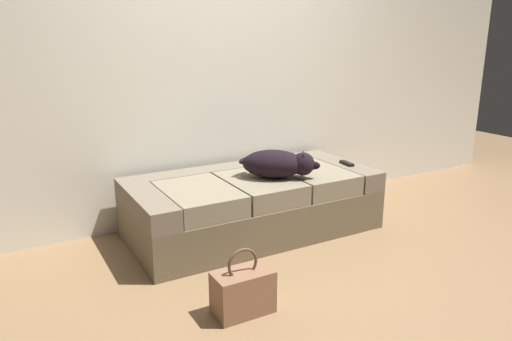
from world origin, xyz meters
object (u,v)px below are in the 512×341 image
dog_dark (278,164)px  tv_remote (347,163)px  couch (253,204)px  handbag (243,291)px

dog_dark → tv_remote: 0.68m
couch → dog_dark: 0.38m
dog_dark → handbag: (-0.73, -0.81, -0.42)m
tv_remote → dog_dark: bearing=-170.7°
couch → dog_dark: (0.14, -0.14, 0.33)m
tv_remote → couch: bearing=178.7°
couch → handbag: size_ratio=4.86×
tv_remote → handbag: (-1.40, -0.85, -0.33)m
handbag → dog_dark: bearing=48.3°
tv_remote → handbag: 1.67m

